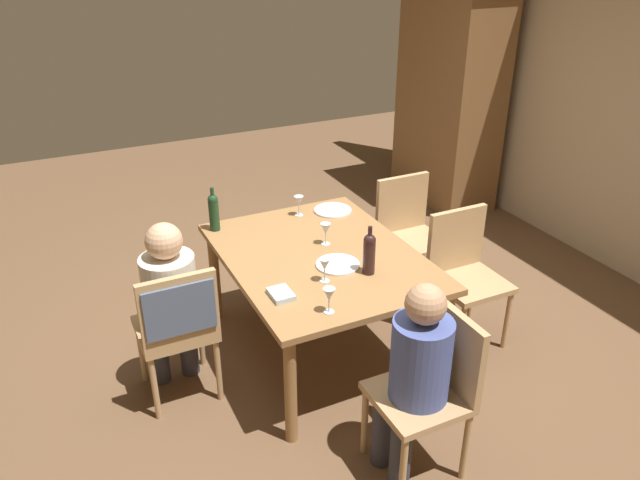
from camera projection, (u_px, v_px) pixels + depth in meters
ground_plane at (320, 349)px, 4.27m from camera, size 10.00×10.00×0.00m
armoire_cabinet at (449, 95)px, 6.17m from camera, size 1.18×0.62×2.18m
dining_table at (320, 265)px, 3.97m from camera, size 1.52×1.16×0.74m
chair_near at (178, 320)px, 3.53m from camera, size 0.46×0.44×0.92m
chair_right_end at (433, 381)px, 3.15m from camera, size 0.44×0.44×0.92m
chair_far_left at (408, 228)px, 4.75m from camera, size 0.44×0.44×0.92m
chair_far_right at (464, 268)px, 4.20m from camera, size 0.44×0.44×0.92m
person_woman_host at (170, 297)px, 3.62m from camera, size 0.36×0.31×1.15m
person_man_bearded at (416, 369)px, 3.05m from camera, size 0.30×0.35×1.12m
wine_bottle_tall_green at (214, 211)px, 4.19m from camera, size 0.07×0.07×0.31m
wine_bottle_dark_red at (369, 252)px, 3.66m from camera, size 0.07×0.07×0.31m
wine_glass_near_left at (325, 265)px, 3.59m from camera, size 0.07×0.07×0.15m
wine_glass_centre at (299, 202)px, 4.42m from camera, size 0.07×0.07×0.15m
wine_glass_near_right at (326, 229)px, 4.01m from camera, size 0.07×0.07×0.15m
wine_glass_far at (329, 295)px, 3.30m from camera, size 0.07×0.07×0.15m
dinner_plate_host at (338, 265)px, 3.80m from camera, size 0.27×0.27×0.01m
dinner_plate_guest_left at (333, 210)px, 4.53m from camera, size 0.27×0.27×0.01m
folded_napkin at (281, 294)px, 3.48m from camera, size 0.16×0.12×0.03m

